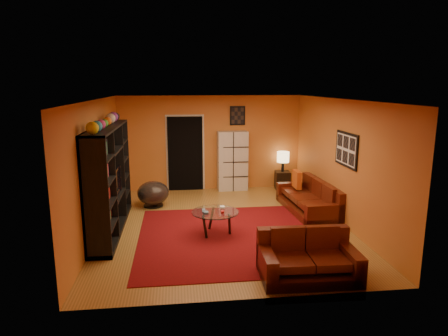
{
  "coord_description": "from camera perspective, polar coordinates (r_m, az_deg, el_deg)",
  "views": [
    {
      "loc": [
        -0.94,
        -7.91,
        2.89
      ],
      "look_at": [
        0.03,
        0.1,
        1.2
      ],
      "focal_mm": 32.0,
      "sensor_mm": 36.0,
      "label": 1
    }
  ],
  "objects": [
    {
      "name": "tv",
      "position": [
        8.23,
        -15.7,
        -2.0
      ],
      "size": [
        0.92,
        0.12,
        0.53
      ],
      "primitive_type": "imported",
      "rotation": [
        0.0,
        0.0,
        1.57
      ],
      "color": "black",
      "rests_on": "entertainment_unit"
    },
    {
      "name": "entertainment_unit",
      "position": [
        8.24,
        -16.05,
        -1.53
      ],
      "size": [
        0.45,
        3.0,
        2.1
      ],
      "primitive_type": "cube",
      "color": "black",
      "rests_on": "floor"
    },
    {
      "name": "coffee_table",
      "position": [
        7.82,
        -1.27,
        -6.57
      ],
      "size": [
        0.92,
        0.92,
        0.46
      ],
      "rotation": [
        0.0,
        0.0,
        -0.34
      ],
      "color": "silver",
      "rests_on": "floor"
    },
    {
      "name": "wall_front",
      "position": [
        5.25,
        3.75,
        -5.82
      ],
      "size": [
        6.0,
        0.0,
        6.0
      ],
      "primitive_type": "plane",
      "rotation": [
        -1.57,
        0.0,
        0.0
      ],
      "color": "#C56C2B",
      "rests_on": "floor"
    },
    {
      "name": "loveseat",
      "position": [
        6.39,
        11.78,
        -12.5
      ],
      "size": [
        1.48,
        0.92,
        0.85
      ],
      "rotation": [
        0.0,
        0.0,
        1.54
      ],
      "color": "#451209",
      "rests_on": "rug"
    },
    {
      "name": "wall_left",
      "position": [
        8.22,
        -17.7,
        0.13
      ],
      "size": [
        0.0,
        6.0,
        6.0
      ],
      "primitive_type": "plane",
      "rotation": [
        1.57,
        0.0,
        1.57
      ],
      "color": "#C56C2B",
      "rests_on": "floor"
    },
    {
      "name": "doorway",
      "position": [
        11.04,
        -5.55,
        2.04
      ],
      "size": [
        0.95,
        0.1,
        2.04
      ],
      "primitive_type": "cube",
      "color": "black",
      "rests_on": "floor"
    },
    {
      "name": "rug",
      "position": [
        7.84,
        1.23,
        -9.74
      ],
      "size": [
        3.6,
        3.6,
        0.01
      ],
      "primitive_type": "cube",
      "color": "#57090E",
      "rests_on": "floor"
    },
    {
      "name": "ceiling",
      "position": [
        7.97,
        -0.13,
        9.76
      ],
      "size": [
        6.0,
        6.0,
        0.0
      ],
      "primitive_type": "plane",
      "rotation": [
        3.14,
        0.0,
        0.0
      ],
      "color": "white",
      "rests_on": "wall_back"
    },
    {
      "name": "side_table",
      "position": [
        11.35,
        8.34,
        -1.72
      ],
      "size": [
        0.43,
        0.43,
        0.5
      ],
      "primitive_type": "cube",
      "rotation": [
        0.0,
        0.0,
        -0.08
      ],
      "color": "black",
      "rests_on": "floor"
    },
    {
      "name": "storage_cabinet",
      "position": [
        11.02,
        1.21,
        1.02
      ],
      "size": [
        0.83,
        0.39,
        1.64
      ],
      "primitive_type": "cube",
      "rotation": [
        0.0,
        0.0,
        0.04
      ],
      "color": "beige",
      "rests_on": "floor"
    },
    {
      "name": "wall_art_back",
      "position": [
        11.06,
        1.94,
        7.49
      ],
      "size": [
        0.42,
        0.03,
        0.52
      ],
      "primitive_type": "cube",
      "color": "black",
      "rests_on": "wall_back"
    },
    {
      "name": "throw_pillow",
      "position": [
        9.85,
        10.37,
        -1.61
      ],
      "size": [
        0.12,
        0.42,
        0.42
      ],
      "primitive_type": "cube",
      "color": "#CF5517",
      "rests_on": "sofa"
    },
    {
      "name": "floor",
      "position": [
        8.48,
        -0.12,
        -8.08
      ],
      "size": [
        6.0,
        6.0,
        0.0
      ],
      "primitive_type": "plane",
      "color": "olive",
      "rests_on": "ground"
    },
    {
      "name": "wall_art_right",
      "position": [
        8.44,
        17.1,
        2.53
      ],
      "size": [
        0.03,
        1.0,
        0.7
      ],
      "primitive_type": "cube",
      "color": "black",
      "rests_on": "wall_right"
    },
    {
      "name": "sofa",
      "position": [
        9.46,
        12.4,
        -4.41
      ],
      "size": [
        0.97,
        2.16,
        0.85
      ],
      "rotation": [
        0.0,
        0.0,
        0.05
      ],
      "color": "#451209",
      "rests_on": "rug"
    },
    {
      "name": "wall_right",
      "position": [
        8.77,
        16.32,
        0.93
      ],
      "size": [
        0.0,
        6.0,
        6.0
      ],
      "primitive_type": "plane",
      "rotation": [
        1.57,
        0.0,
        -1.57
      ],
      "color": "#C56C2B",
      "rests_on": "floor"
    },
    {
      "name": "wall_back",
      "position": [
        11.07,
        -1.95,
        3.59
      ],
      "size": [
        6.0,
        0.0,
        6.0
      ],
      "primitive_type": "plane",
      "rotation": [
        1.57,
        0.0,
        0.0
      ],
      "color": "#C56C2B",
      "rests_on": "floor"
    },
    {
      "name": "table_lamp",
      "position": [
        11.22,
        8.44,
        1.51
      ],
      "size": [
        0.34,
        0.34,
        0.56
      ],
      "color": "black",
      "rests_on": "side_table"
    },
    {
      "name": "bowl_chair",
      "position": [
        9.76,
        -10.1,
        -3.56
      ],
      "size": [
        0.76,
        0.76,
        0.61
      ],
      "color": "black",
      "rests_on": "floor"
    }
  ]
}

